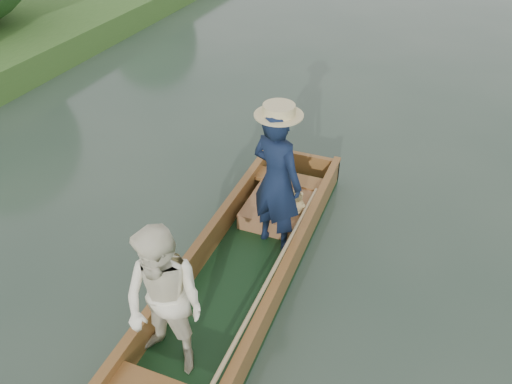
% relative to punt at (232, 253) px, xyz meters
% --- Properties ---
extents(ground, '(120.00, 120.00, 0.00)m').
position_rel_punt_xyz_m(ground, '(0.01, 0.07, -0.60)').
color(ground, '#283D30').
rests_on(ground, ground).
extents(punt, '(1.14, 5.00, 1.91)m').
position_rel_punt_xyz_m(punt, '(0.00, 0.00, 0.00)').
color(punt, black).
rests_on(punt, ground).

